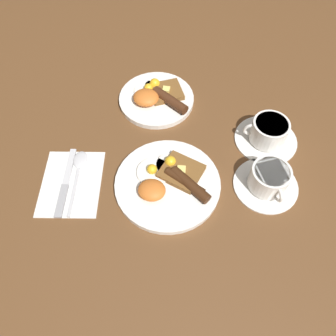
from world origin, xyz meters
The scene contains 8 objects.
ground_plane centered at (0.00, 0.00, 0.00)m, with size 3.00×3.00×0.00m, color brown.
breakfast_plate_near centered at (0.00, 0.00, 0.01)m, with size 0.25×0.25×0.04m.
breakfast_plate_far centered at (-0.07, 0.27, 0.01)m, with size 0.21×0.21×0.05m.
teacup_near centered at (0.23, 0.03, 0.03)m, with size 0.16×0.16×0.07m.
teacup_far centered at (0.24, 0.17, 0.03)m, with size 0.16×0.16×0.07m.
napkin centered at (-0.23, -0.02, 0.00)m, with size 0.14×0.18×0.01m, color white.
knife centered at (-0.24, -0.04, 0.01)m, with size 0.03×0.19×0.01m.
spoon centered at (-0.22, 0.02, 0.01)m, with size 0.04×0.18×0.01m.
Camera 1 is at (0.05, -0.39, 0.69)m, focal length 35.00 mm.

